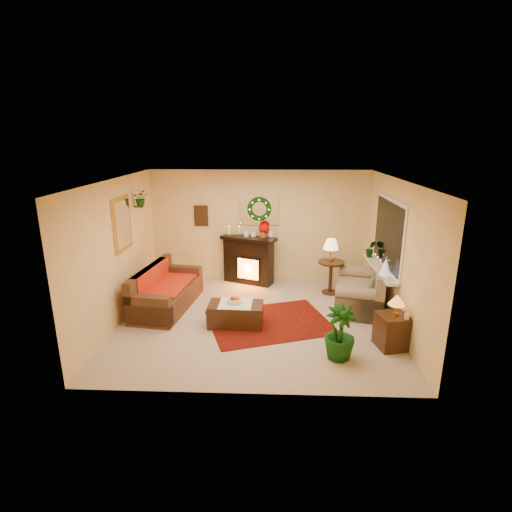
{
  "coord_description": "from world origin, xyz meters",
  "views": [
    {
      "loc": [
        0.29,
        -6.83,
        3.29
      ],
      "look_at": [
        0.0,
        0.35,
        1.15
      ],
      "focal_mm": 28.0,
      "sensor_mm": 36.0,
      "label": 1
    }
  ],
  "objects_px": {
    "sofa": "(167,287)",
    "fireplace": "(249,260)",
    "end_table_square": "(392,332)",
    "loveseat": "(360,287)",
    "side_table_round": "(330,279)",
    "coffee_table": "(236,314)"
  },
  "relations": [
    {
      "from": "loveseat",
      "to": "coffee_table",
      "type": "distance_m",
      "value": 2.58
    },
    {
      "from": "sofa",
      "to": "side_table_round",
      "type": "distance_m",
      "value": 3.49
    },
    {
      "from": "sofa",
      "to": "fireplace",
      "type": "distance_m",
      "value": 2.17
    },
    {
      "from": "side_table_round",
      "to": "end_table_square",
      "type": "relative_size",
      "value": 1.28
    },
    {
      "from": "coffee_table",
      "to": "loveseat",
      "type": "bearing_deg",
      "value": 22.38
    },
    {
      "from": "end_table_square",
      "to": "coffee_table",
      "type": "height_order",
      "value": "end_table_square"
    },
    {
      "from": "fireplace",
      "to": "end_table_square",
      "type": "distance_m",
      "value": 3.88
    },
    {
      "from": "loveseat",
      "to": "coffee_table",
      "type": "height_order",
      "value": "loveseat"
    },
    {
      "from": "coffee_table",
      "to": "side_table_round",
      "type": "bearing_deg",
      "value": 42.29
    },
    {
      "from": "loveseat",
      "to": "end_table_square",
      "type": "height_order",
      "value": "loveseat"
    },
    {
      "from": "end_table_square",
      "to": "loveseat",
      "type": "bearing_deg",
      "value": 97.14
    },
    {
      "from": "sofa",
      "to": "end_table_square",
      "type": "relative_size",
      "value": 3.42
    },
    {
      "from": "side_table_round",
      "to": "end_table_square",
      "type": "height_order",
      "value": "side_table_round"
    },
    {
      "from": "sofa",
      "to": "coffee_table",
      "type": "distance_m",
      "value": 1.62
    },
    {
      "from": "sofa",
      "to": "coffee_table",
      "type": "height_order",
      "value": "sofa"
    },
    {
      "from": "end_table_square",
      "to": "coffee_table",
      "type": "relative_size",
      "value": 0.58
    },
    {
      "from": "sofa",
      "to": "end_table_square",
      "type": "distance_m",
      "value": 4.29
    },
    {
      "from": "side_table_round",
      "to": "coffee_table",
      "type": "distance_m",
      "value": 2.54
    },
    {
      "from": "sofa",
      "to": "end_table_square",
      "type": "height_order",
      "value": "sofa"
    },
    {
      "from": "side_table_round",
      "to": "coffee_table",
      "type": "xyz_separation_m",
      "value": [
        -1.93,
        -1.64,
        -0.12
      ]
    },
    {
      "from": "loveseat",
      "to": "end_table_square",
      "type": "bearing_deg",
      "value": -70.46
    },
    {
      "from": "loveseat",
      "to": "end_table_square",
      "type": "relative_size",
      "value": 2.68
    }
  ]
}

